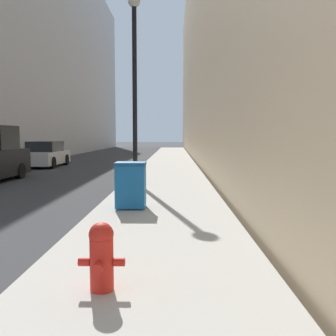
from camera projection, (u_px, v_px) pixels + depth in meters
sidewalk_right at (169, 166)px, 21.12m from camera, size 3.03×60.00×0.15m
building_right_stone at (272, 39)px, 28.18m from camera, size 12.00×60.00×18.12m
fire_hydrant at (101, 255)px, 3.92m from camera, size 0.49×0.38×0.73m
trash_bin at (131, 185)px, 8.37m from camera, size 0.66×0.62×1.04m
lamppost at (135, 77)px, 12.67m from camera, size 0.41×0.41×6.30m
parked_sedan_near at (46, 155)px, 21.42m from camera, size 1.81×4.16×1.45m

